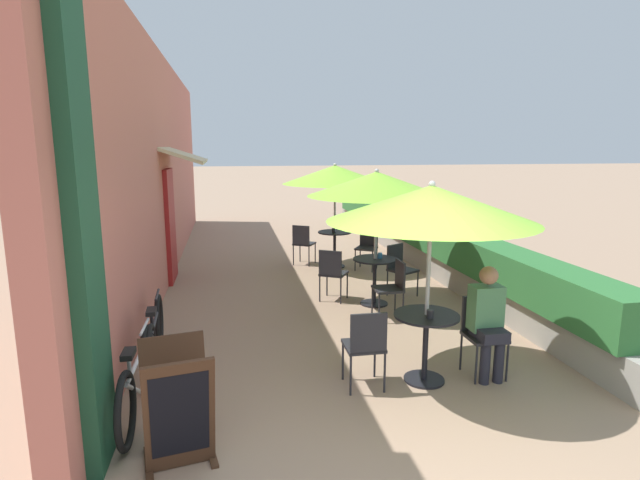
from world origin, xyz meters
The scene contains 23 objects.
ground_plane centered at (0.00, 0.00, 0.00)m, with size 120.00×120.00×0.00m, color #9E7F66.
cafe_facade_wall centered at (-2.54, 6.81, 2.09)m, with size 0.98×13.90×4.20m.
planter_hedge centered at (2.75, 6.85, 0.54)m, with size 0.60×12.90×1.01m.
patio_table_near centered at (0.74, 1.46, 0.52)m, with size 0.70×0.70×0.75m.
patio_umbrella_near centered at (0.74, 1.46, 1.94)m, with size 2.16×2.16×2.17m.
cafe_chair_near_left centered at (0.05, 1.38, 0.52)m, with size 0.40×0.40×0.87m.
cafe_chair_near_right centered at (1.42, 1.53, 0.52)m, with size 0.40×0.40×0.87m.
seated_patron_near_right centered at (1.42, 1.42, 0.69)m, with size 0.34×0.40×1.25m.
coffee_cup_near centered at (0.72, 1.34, 0.80)m, with size 0.07×0.07×0.09m.
patio_table_mid centered at (0.96, 4.13, 0.52)m, with size 0.70×0.70×0.75m.
patio_umbrella_mid centered at (0.96, 4.13, 1.94)m, with size 2.16×2.16×2.17m.
cafe_chair_mid_left centered at (1.03, 3.44, 0.52)m, with size 0.40×0.40×0.87m.
cafe_chair_mid_right centered at (1.52, 4.53, 0.52)m, with size 0.55×0.55×0.87m.
cafe_chair_mid_back centered at (0.32, 4.41, 0.52)m, with size 0.55×0.55×0.87m.
coffee_cup_mid centered at (1.04, 4.13, 0.80)m, with size 0.07×0.07×0.09m.
patio_table_far centered at (0.85, 6.71, 0.52)m, with size 0.70×0.70×0.75m.
patio_umbrella_far centered at (0.85, 6.71, 1.94)m, with size 2.16×2.16×2.17m.
cafe_chair_far_left centered at (1.48, 6.42, 0.52)m, with size 0.55×0.55×0.87m.
cafe_chair_far_right centered at (0.23, 7.00, 0.52)m, with size 0.55×0.55×0.87m.
coffee_cup_far centered at (0.81, 6.61, 0.80)m, with size 0.07×0.07×0.09m.
bicycle_leaning centered at (-2.20, 1.29, 0.35)m, with size 0.10×1.77×0.76m.
bicycle_second centered at (-2.19, 2.43, 0.35)m, with size 0.16×1.77×0.76m.
menu_board centered at (-1.76, 0.51, 0.48)m, with size 0.64×0.72×0.97m.
Camera 1 is at (-1.29, -3.32, 2.52)m, focal length 28.00 mm.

